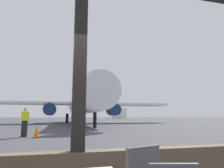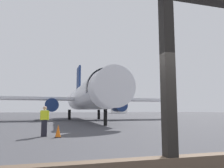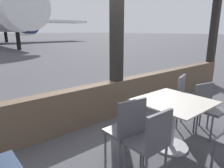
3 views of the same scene
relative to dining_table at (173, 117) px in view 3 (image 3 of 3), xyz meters
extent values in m
cube|color=brown|center=(0.22, 1.52, -0.13)|extent=(8.49, 0.24, 0.73)
cube|color=black|center=(0.22, 1.52, 1.30)|extent=(0.20, 0.20, 3.59)
cube|color=black|center=(4.37, 1.52, 1.30)|extent=(0.20, 0.20, 3.59)
cube|color=#ADA89E|center=(0.00, 0.00, 0.25)|extent=(0.95, 0.95, 0.02)
cylinder|color=#9EA0A5|center=(0.00, 0.00, -0.13)|extent=(0.08, 0.08, 0.73)
cylinder|color=#9EA0A5|center=(0.00, 0.00, -0.48)|extent=(0.52, 0.52, 0.03)
cylinder|color=#4C4C51|center=(-0.13, -0.67, -0.25)|extent=(0.03, 0.03, 0.48)
cube|color=#4C4C51|center=(0.82, 0.19, -0.02)|extent=(0.40, 0.40, 0.04)
cube|color=#4C4C51|center=(0.77, 0.36, 0.23)|extent=(0.39, 0.16, 0.45)
cylinder|color=#4C4C51|center=(1.04, 0.08, -0.25)|extent=(0.03, 0.03, 0.48)
cylinder|color=#4C4C51|center=(0.72, -0.02, -0.25)|extent=(0.03, 0.03, 0.48)
cylinder|color=#4C4C51|center=(0.93, 0.40, -0.25)|extent=(0.03, 0.03, 0.48)
cylinder|color=#4C4C51|center=(0.61, 0.30, -0.25)|extent=(0.03, 0.03, 0.48)
cube|color=#4C4C51|center=(-0.82, 0.19, -0.02)|extent=(0.40, 0.40, 0.04)
cube|color=#4C4C51|center=(-0.85, 0.01, 0.22)|extent=(0.40, 0.10, 0.46)
cylinder|color=#4C4C51|center=(-0.97, 0.38, -0.26)|extent=(0.03, 0.03, 0.47)
cylinder|color=#4C4C51|center=(-0.63, 0.33, -0.26)|extent=(0.03, 0.03, 0.47)
cylinder|color=#4C4C51|center=(-1.02, 0.05, -0.26)|extent=(0.03, 0.03, 0.47)
cylinder|color=#4C4C51|center=(-0.68, 0.00, -0.26)|extent=(0.03, 0.03, 0.47)
cube|color=#4C4C51|center=(0.82, -0.19, -0.05)|extent=(0.40, 0.40, 0.04)
cube|color=#4C4C51|center=(0.87, -0.02, 0.17)|extent=(0.40, 0.14, 0.40)
cylinder|color=#4C4C51|center=(0.62, -0.31, -0.27)|extent=(0.03, 0.03, 0.45)
cylinder|color=#4C4C51|center=(1.03, -0.07, -0.27)|extent=(0.03, 0.03, 0.45)
cylinder|color=#4C4C51|center=(0.70, 0.02, -0.27)|extent=(0.03, 0.03, 0.45)
cube|color=#4C4C51|center=(-0.82, -0.19, -0.02)|extent=(0.40, 0.40, 0.04)
cube|color=#4C4C51|center=(-0.83, -0.37, 0.21)|extent=(0.40, 0.05, 0.41)
cylinder|color=#4C4C51|center=(-0.99, -0.02, -0.26)|extent=(0.03, 0.03, 0.47)
cylinder|color=#4C4C51|center=(-0.65, -0.02, -0.26)|extent=(0.03, 0.03, 0.47)
cylinder|color=#4C4C51|center=(-0.66, -0.36, -0.26)|extent=(0.03, 0.03, 0.47)
cone|color=silver|center=(3.30, 16.55, 3.03)|extent=(3.67, 2.60, 3.67)
cylinder|color=black|center=(3.30, 18.45, 3.18)|extent=(3.94, 0.90, 3.94)
cube|color=silver|center=(11.33, 32.21, 2.73)|extent=(14.12, 4.20, 0.36)
cylinder|color=navy|center=(8.44, 30.81, 1.73)|extent=(1.90, 3.20, 1.90)
cylinder|color=black|center=(3.30, 18.75, 0.30)|extent=(0.36, 0.36, 1.59)
cylinder|color=black|center=(5.70, 33.21, 0.30)|extent=(0.44, 0.44, 1.59)
cylinder|color=white|center=(26.62, 88.97, 1.91)|extent=(7.35, 7.35, 4.80)
camera|label=1|loc=(-0.02, -1.50, 0.75)|focal=31.45mm
camera|label=2|loc=(-1.71, -1.78, 1.01)|focal=34.26mm
camera|label=3|loc=(-2.48, -1.55, 1.23)|focal=32.82mm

